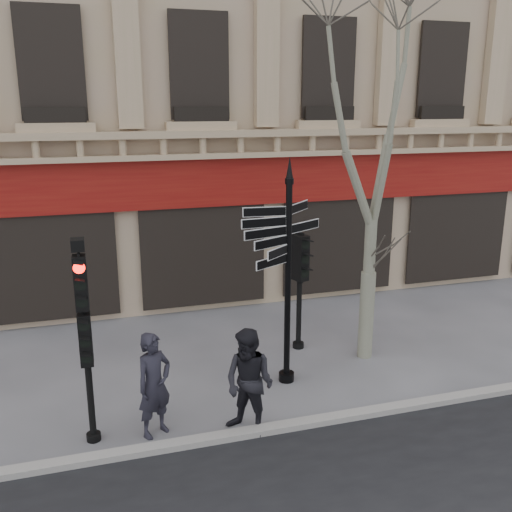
# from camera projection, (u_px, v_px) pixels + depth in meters

# --- Properties ---
(ground) EXTENTS (80.00, 80.00, 0.00)m
(ground) POSITION_uv_depth(u_px,v_px,m) (255.00, 393.00, 11.40)
(ground) COLOR #56565A
(ground) RESTS_ON ground
(kerb) EXTENTS (80.00, 0.25, 0.12)m
(kerb) POSITION_uv_depth(u_px,v_px,m) (278.00, 428.00, 10.09)
(kerb) COLOR #9A9691
(kerb) RESTS_ON ground
(building) EXTENTS (28.00, 15.52, 18.00)m
(building) POSITION_uv_depth(u_px,v_px,m) (156.00, 6.00, 20.58)
(building) COLOR tan
(building) RESTS_ON ground
(fingerpost) EXTENTS (2.48, 2.48, 4.65)m
(fingerpost) POSITION_uv_depth(u_px,v_px,m) (289.00, 235.00, 11.12)
(fingerpost) COLOR black
(fingerpost) RESTS_ON ground
(traffic_signal_main) EXTENTS (0.40, 0.29, 3.57)m
(traffic_signal_main) POSITION_uv_depth(u_px,v_px,m) (84.00, 318.00, 9.24)
(traffic_signal_main) COLOR black
(traffic_signal_main) RESTS_ON ground
(traffic_signal_secondary) EXTENTS (0.54, 0.45, 2.75)m
(traffic_signal_secondary) POSITION_uv_depth(u_px,v_px,m) (300.00, 270.00, 13.03)
(traffic_signal_secondary) COLOR black
(traffic_signal_secondary) RESTS_ON ground
(plane_tree) EXTENTS (2.93, 2.93, 7.77)m
(plane_tree) POSITION_uv_depth(u_px,v_px,m) (377.00, 111.00, 11.65)
(plane_tree) COLOR gray
(plane_tree) RESTS_ON ground
(pedestrian_a) EXTENTS (0.82, 0.74, 1.89)m
(pedestrian_a) POSITION_uv_depth(u_px,v_px,m) (154.00, 385.00, 9.78)
(pedestrian_a) COLOR black
(pedestrian_a) RESTS_ON ground
(pedestrian_b) EXTENTS (1.17, 1.18, 1.93)m
(pedestrian_b) POSITION_uv_depth(u_px,v_px,m) (249.00, 383.00, 9.81)
(pedestrian_b) COLOR black
(pedestrian_b) RESTS_ON ground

